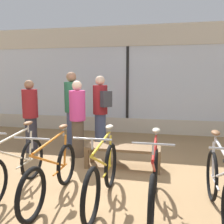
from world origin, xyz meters
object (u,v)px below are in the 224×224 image
Objects in this scene: customer_by_window at (101,110)px; bicycle_far_right at (220,188)px; bicycle_left at (15,167)px; customer_near_bench at (78,118)px; bicycle_center_left at (52,174)px; customer_mid_floor at (30,115)px; display_bench at (123,150)px; customer_near_rack at (72,109)px; bicycle_center_right at (103,176)px; bicycle_right at (154,182)px.

bicycle_far_right is at bearing -49.99° from customer_by_window.
customer_near_bench is at bearing 78.78° from bicycle_left.
customer_mid_floor is (-1.45, 1.97, 0.49)m from bicycle_center_left.
bicycle_far_right is 4.18m from customer_mid_floor.
bicycle_left is at bearing -137.04° from display_bench.
bicycle_far_right is 3.17m from customer_near_bench.
customer_near_bench is at bearing 98.90° from bicycle_center_left.
display_bench is at bearing -35.83° from customer_near_rack.
customer_mid_floor is at bearing 175.60° from customer_near_bench.
bicycle_left reaches higher than bicycle_center_left.
customer_mid_floor is at bearing 166.07° from display_bench.
bicycle_far_right is 1.08× the size of customer_near_bench.
bicycle_center_right is 1.00× the size of customer_by_window.
customer_near_rack is 1.05× the size of customer_by_window.
display_bench is (-1.42, 1.45, -0.05)m from bicycle_far_right.
bicycle_center_right is 1.24× the size of display_bench.
customer_mid_floor reaches higher than bicycle_left.
bicycle_center_right is 2.12m from customer_near_bench.
bicycle_center_left is 2.19m from bicycle_far_right.
customer_by_window is (-2.15, 2.56, 0.55)m from bicycle_far_right.
bicycle_right is 0.93× the size of customer_near_rack.
bicycle_center_left is at bearing -8.68° from bicycle_left.
customer_near_rack is 1.11× the size of customer_mid_floor.
bicycle_right is at bearing -47.35° from customer_near_bench.
bicycle_right is at bearing -61.31° from customer_by_window.
customer_by_window is 1.59m from customer_mid_floor.
bicycle_center_right is at bearing 5.62° from bicycle_center_left.
customer_mid_floor is (-1.49, -0.55, -0.08)m from customer_by_window.
customer_near_rack is at bearing 138.88° from bicycle_far_right.
bicycle_right is (0.69, -0.04, -0.00)m from bicycle_center_right.
bicycle_left is 0.65m from bicycle_center_left.
bicycle_far_right is 3.38m from customer_by_window.
bicycle_right is 2.89m from customer_by_window.
customer_by_window is 1.06× the size of customer_mid_floor.
bicycle_far_right is (2.19, -0.04, 0.03)m from bicycle_center_left.
display_bench is at bearing 134.40° from bicycle_far_right.
bicycle_center_right is at bearing 175.79° from bicycle_far_right.
bicycle_far_right is 1.01× the size of customer_by_window.
customer_mid_floor reaches higher than display_bench.
customer_near_rack is 0.65m from customer_near_bench.
customer_by_window is at bearing 130.01° from bicycle_far_right.
bicycle_center_left is 1.23× the size of display_bench.
customer_near_rack reaches higher than bicycle_far_right.
customer_mid_floor is at bearing -150.55° from customer_near_rack.
bicycle_center_right reaches higher than bicycle_right.
bicycle_right is at bearing -3.48° from bicycle_center_right.
customer_near_bench is (-1.70, 1.85, 0.48)m from bicycle_right.
customer_by_window is (-1.36, 2.49, 0.56)m from bicycle_right.
bicycle_right is at bearing -49.61° from customer_near_rack.
bicycle_center_left is 1.96m from customer_near_bench.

